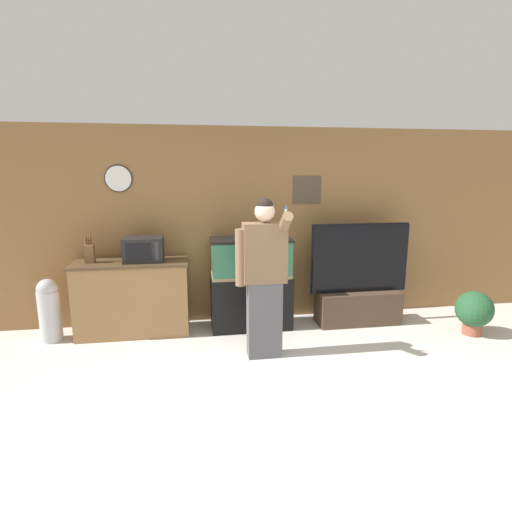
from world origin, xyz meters
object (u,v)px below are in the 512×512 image
at_px(microwave, 144,249).
at_px(person_standing, 264,276).
at_px(tv_on_stand, 358,295).
at_px(trash_bin, 49,309).
at_px(knife_block, 90,253).
at_px(counter_island, 133,298).
at_px(potted_plant, 474,311).
at_px(aquarium_on_stand, 251,283).

bearing_deg(microwave, person_standing, -33.32).
xyz_separation_m(tv_on_stand, trash_bin, (-3.92, 0.02, 0.00)).
bearing_deg(person_standing, knife_block, 155.58).
xyz_separation_m(microwave, tv_on_stand, (2.79, -0.10, -0.69)).
xyz_separation_m(microwave, person_standing, (1.35, -0.89, -0.17)).
bearing_deg(counter_island, potted_plant, -9.45).
height_order(microwave, trash_bin, microwave).
xyz_separation_m(knife_block, person_standing, (1.99, -0.90, -0.14)).
distance_m(microwave, trash_bin, 1.33).
xyz_separation_m(counter_island, microwave, (0.16, 0.00, 0.62)).
bearing_deg(person_standing, trash_bin, 162.13).
relative_size(tv_on_stand, person_standing, 0.77).
bearing_deg(potted_plant, tv_on_stand, 154.72).
height_order(counter_island, potted_plant, counter_island).
height_order(knife_block, trash_bin, knife_block).
bearing_deg(microwave, counter_island, -178.93).
distance_m(knife_block, aquarium_on_stand, 2.03).
bearing_deg(knife_block, tv_on_stand, -1.97).
xyz_separation_m(knife_block, trash_bin, (-0.49, -0.10, -0.66)).
bearing_deg(potted_plant, aquarium_on_stand, 165.85).
xyz_separation_m(counter_island, potted_plant, (4.23, -0.70, -0.15)).
distance_m(counter_island, trash_bin, 0.97).
height_order(tv_on_stand, person_standing, person_standing).
distance_m(tv_on_stand, potted_plant, 1.42).
bearing_deg(knife_block, counter_island, -2.32).
distance_m(potted_plant, trash_bin, 5.24).
distance_m(microwave, tv_on_stand, 2.87).
bearing_deg(aquarium_on_stand, knife_block, 179.01).
bearing_deg(knife_block, aquarium_on_stand, -0.99).
bearing_deg(counter_island, person_standing, -30.29).
bearing_deg(tv_on_stand, aquarium_on_stand, 176.70).
xyz_separation_m(person_standing, trash_bin, (-2.48, 0.80, -0.52)).
height_order(knife_block, tv_on_stand, tv_on_stand).
bearing_deg(potted_plant, person_standing, -176.23).
xyz_separation_m(person_standing, potted_plant, (2.72, 0.18, -0.60)).
distance_m(counter_island, microwave, 0.64).
bearing_deg(trash_bin, microwave, 4.37).
distance_m(knife_block, person_standing, 2.19).
bearing_deg(trash_bin, potted_plant, -6.81).
bearing_deg(microwave, potted_plant, -9.86).
distance_m(counter_island, person_standing, 1.81).
bearing_deg(aquarium_on_stand, tv_on_stand, -3.30).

